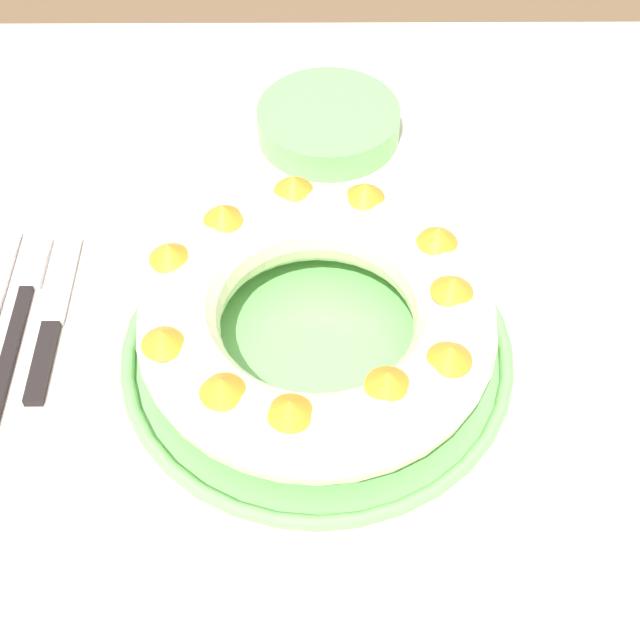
{
  "coord_description": "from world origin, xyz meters",
  "views": [
    {
      "loc": [
        -0.0,
        -0.47,
        1.35
      ],
      "look_at": [
        -0.0,
        -0.02,
        0.79
      ],
      "focal_mm": 50.0,
      "sensor_mm": 36.0,
      "label": 1
    }
  ],
  "objects_px": {
    "serving_dish": "(320,353)",
    "bundt_cake": "(320,319)",
    "fork": "(25,314)",
    "cake_knife": "(56,327)",
    "side_bowl": "(333,123)"
  },
  "relations": [
    {
      "from": "serving_dish",
      "to": "side_bowl",
      "type": "bearing_deg",
      "value": 87.14
    },
    {
      "from": "bundt_cake",
      "to": "cake_knife",
      "type": "xyz_separation_m",
      "value": [
        -0.23,
        0.03,
        -0.05
      ]
    },
    {
      "from": "side_bowl",
      "to": "bundt_cake",
      "type": "bearing_deg",
      "value": -92.86
    },
    {
      "from": "serving_dish",
      "to": "bundt_cake",
      "type": "height_order",
      "value": "bundt_cake"
    },
    {
      "from": "cake_knife",
      "to": "bundt_cake",
      "type": "bearing_deg",
      "value": -14.53
    },
    {
      "from": "fork",
      "to": "side_bowl",
      "type": "relative_size",
      "value": 1.44
    },
    {
      "from": "serving_dish",
      "to": "bundt_cake",
      "type": "relative_size",
      "value": 1.13
    },
    {
      "from": "cake_knife",
      "to": "side_bowl",
      "type": "distance_m",
      "value": 0.36
    },
    {
      "from": "fork",
      "to": "cake_knife",
      "type": "bearing_deg",
      "value": -25.14
    },
    {
      "from": "bundt_cake",
      "to": "cake_knife",
      "type": "height_order",
      "value": "bundt_cake"
    },
    {
      "from": "serving_dish",
      "to": "fork",
      "type": "height_order",
      "value": "serving_dish"
    },
    {
      "from": "serving_dish",
      "to": "fork",
      "type": "distance_m",
      "value": 0.27
    },
    {
      "from": "fork",
      "to": "cake_knife",
      "type": "distance_m",
      "value": 0.03
    },
    {
      "from": "serving_dish",
      "to": "side_bowl",
      "type": "xyz_separation_m",
      "value": [
        0.01,
        0.3,
        0.01
      ]
    },
    {
      "from": "bundt_cake",
      "to": "side_bowl",
      "type": "xyz_separation_m",
      "value": [
        0.01,
        0.3,
        -0.04
      ]
    }
  ]
}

